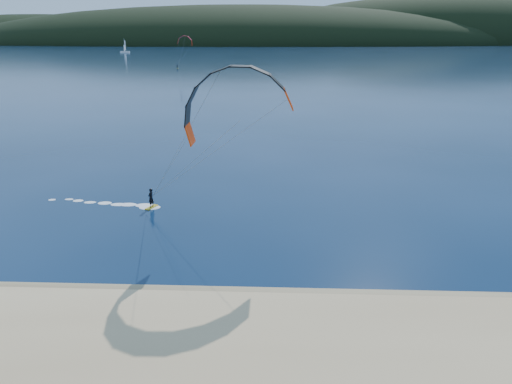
# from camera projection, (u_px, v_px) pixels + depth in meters

# --- Properties ---
(ground) EXTENTS (1800.00, 1800.00, 0.00)m
(ground) POSITION_uv_depth(u_px,v_px,m) (162.00, 342.00, 24.97)
(ground) COLOR #071B35
(ground) RESTS_ON ground
(wet_sand) EXTENTS (220.00, 2.50, 0.10)m
(wet_sand) POSITION_uv_depth(u_px,v_px,m) (179.00, 296.00, 29.23)
(wet_sand) COLOR #856C4D
(wet_sand) RESTS_ON ground
(headland) EXTENTS (1200.00, 310.00, 140.00)m
(headland) POSITION_uv_depth(u_px,v_px,m) (273.00, 44.00, 731.90)
(headland) COLOR black
(headland) RESTS_ON ground
(kitesurfer_near) EXTENTS (23.87, 8.39, 13.55)m
(kitesurfer_near) POSITION_uv_depth(u_px,v_px,m) (235.00, 124.00, 36.24)
(kitesurfer_near) COLOR gold
(kitesurfer_near) RESTS_ON ground
(kitesurfer_far) EXTENTS (8.94, 6.62, 13.18)m
(kitesurfer_far) POSITION_uv_depth(u_px,v_px,m) (185.00, 44.00, 213.55)
(kitesurfer_far) COLOR gold
(kitesurfer_far) RESTS_ON ground
(sailboat) EXTENTS (7.95, 5.20, 11.48)m
(sailboat) POSITION_uv_depth(u_px,v_px,m) (125.00, 52.00, 402.69)
(sailboat) COLOR white
(sailboat) RESTS_ON ground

